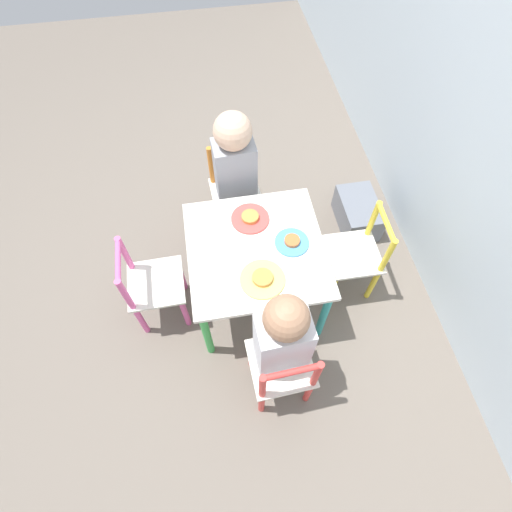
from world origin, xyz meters
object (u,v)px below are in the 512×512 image
Objects in this scene: plate_back at (292,242)px; storage_bin at (358,213)px; chair_red at (282,370)px; chair_yellow at (356,256)px; child_right at (281,339)px; chair_pink at (152,286)px; kids_table at (256,255)px; child_left at (235,169)px; chair_orange at (235,192)px; plate_right at (262,279)px; plate_left at (250,218)px.

storage_bin is (-0.37, 0.50, -0.36)m from plate_back.
chair_red and chair_yellow have the same top height.
chair_pink is at bearing -42.50° from child_right.
child_left is at bearing -176.46° from kids_table.
chair_orange reaches higher than storage_bin.
chair_red and chair_orange have the same top height.
plate_right is at bearing -71.93° from chair_yellow.
chair_yellow is (0.51, 0.53, 0.00)m from chair_orange.
chair_orange is 0.57m from plate_back.
plate_left reaches higher than storage_bin.
chair_red reaches higher than plate_back.
chair_red is at bearing -15.30° from plate_back.
plate_back is at bearing -110.56° from child_right.
child_right is at bearing -90.00° from chair_red.
plate_right is at bearing -51.39° from storage_bin.
plate_right reaches higher than kids_table.
child_right is 0.89m from child_left.
plate_right is (-0.28, -0.02, -0.02)m from child_right.
storage_bin is (-0.20, 0.66, -0.36)m from plate_left.
chair_red is at bearing 4.37° from plate_right.
chair_orange is at bearing -158.84° from plate_back.
chair_orange is at bearing -89.71° from chair_red.
child_left is 5.24× the size of plate_back.
kids_table is 3.98× the size of plate_back.
chair_red is 1.09m from storage_bin.
chair_pink is 0.65× the size of child_left.
chair_orange is 0.74m from chair_yellow.
plate_back is at bearing 45.00° from plate_left.
chair_pink is at bearing -46.00° from chair_red.
child_left is (-0.44, -0.03, 0.11)m from kids_table.
child_right is at bearing 4.67° from plate_right.
chair_orange and chair_pink have the same top height.
child_left is (-0.45, 0.47, 0.23)m from chair_pink.
kids_table is 0.76× the size of child_left.
chair_pink is 1.24m from storage_bin.
chair_pink is 3.41× the size of plate_back.
child_left reaches higher than chair_yellow.
chair_yellow is 0.67× the size of child_right.
chair_yellow is 3.41× the size of plate_back.
chair_yellow is 2.72× the size of plate_right.
chair_pink is 0.69m from plate_back.
plate_right is at bearing -0.00° from plate_left.
storage_bin is (0.13, 0.70, -0.17)m from chair_orange.
kids_table is 1.16× the size of chair_red.
child_left is at bearing -96.18° from storage_bin.
child_left is 0.28m from plate_left.
child_right is at bearing 2.95° from kids_table.
chair_orange is 1.00× the size of chair_yellow.
kids_table is 0.45m from child_right.
storage_bin is at bearing 126.25° from plate_back.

